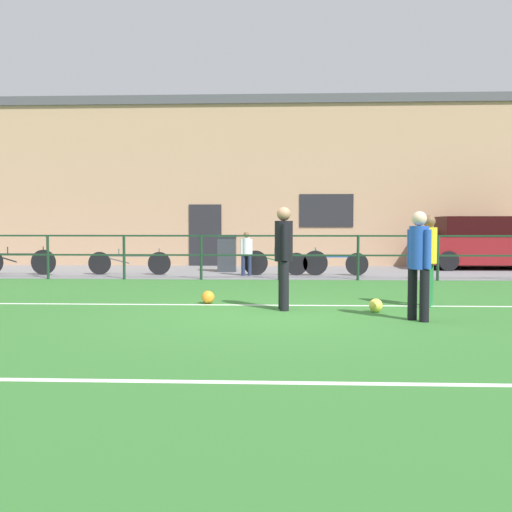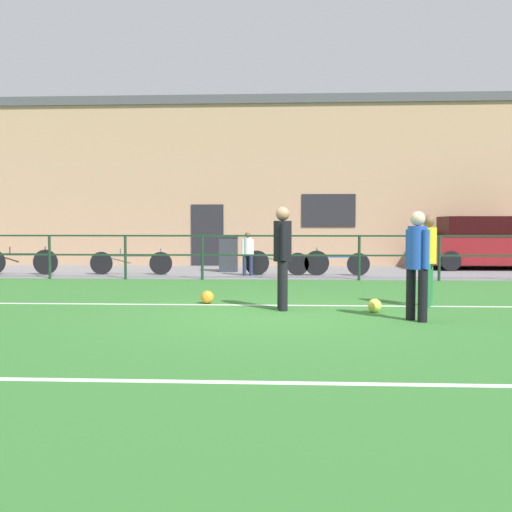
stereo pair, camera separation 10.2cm
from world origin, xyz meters
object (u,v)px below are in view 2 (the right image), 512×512
player_goalkeeper (283,252)px  player_winger (428,255)px  bicycle_parked_2 (286,262)px  bicycle_parked_3 (131,263)px  soccer_ball_match (375,306)px  parked_car_red (486,244)px  bicycle_parked_1 (19,262)px  spectator_child (248,251)px  trash_bin_0 (229,253)px  soccer_ball_spare (207,297)px  bicycle_parked_0 (328,264)px  player_striker (417,259)px

player_goalkeeper → player_winger: 2.54m
bicycle_parked_2 → bicycle_parked_3: size_ratio=1.00×
soccer_ball_match → parked_car_red: size_ratio=0.05×
bicycle_parked_1 → parked_car_red: bearing=11.8°
spectator_child → trash_bin_0: spectator_child is taller
parked_car_red → bicycle_parked_1: parked_car_red is taller
soccer_ball_match → bicycle_parked_2: bearing=101.9°
parked_car_red → bicycle_parked_3: 10.96m
soccer_ball_spare → soccer_ball_match: bearing=-18.3°
bicycle_parked_0 → player_striker: bearing=-84.1°
trash_bin_0 → bicycle_parked_1: bearing=-166.6°
player_goalkeeper → player_striker: (1.97, -1.05, -0.05)m
player_winger → bicycle_parked_1: (-9.89, 5.93, -0.51)m
player_striker → trash_bin_0: 9.57m
bicycle_parked_1 → player_winger: bearing=-31.0°
parked_car_red → trash_bin_0: 8.13m
player_goalkeeper → player_striker: bearing=-124.0°
parked_car_red → bicycle_parked_0: parked_car_red is taller
player_striker → bicycle_parked_0: size_ratio=0.70×
player_striker → bicycle_parked_2: bearing=161.3°
soccer_ball_match → bicycle_parked_2: (-1.43, 6.80, 0.27)m
spectator_child → soccer_ball_spare: bearing=80.8°
soccer_ball_spare → trash_bin_0: size_ratio=0.21×
spectator_child → parked_car_red: (7.33, 2.88, 0.10)m
player_winger → bicycle_parked_3: player_winger is taller
player_goalkeeper → soccer_ball_match: bearing=-104.1°
bicycle_parked_1 → bicycle_parked_3: (3.12, 0.15, -0.03)m
bicycle_parked_0 → bicycle_parked_3: 5.47m
spectator_child → bicycle_parked_2: bearing=-176.7°
player_winger → parked_car_red: size_ratio=0.39×
bicycle_parked_3 → trash_bin_0: trash_bin_0 is taller
soccer_ball_spare → bicycle_parked_0: 6.39m
player_striker → soccer_ball_match: size_ratio=7.29×
parked_car_red → bicycle_parked_3: bearing=-165.7°
bicycle_parked_2 → spectator_child: bearing=-171.0°
player_striker → player_winger: player_striker is taller
soccer_ball_match → trash_bin_0: size_ratio=0.20×
player_goalkeeper → soccer_ball_match: 1.72m
player_winger → trash_bin_0: (-4.15, 7.29, -0.32)m
bicycle_parked_1 → bicycle_parked_2: 7.46m
player_goalkeeper → soccer_ball_spare: size_ratio=7.36×
player_goalkeeper → bicycle_parked_1: 9.83m
parked_car_red → bicycle_parked_2: bearing=-156.6°
parked_car_red → bicycle_parked_2: 6.85m
bicycle_parked_0 → soccer_ball_match: bearing=-87.5°
player_goalkeeper → trash_bin_0: bearing=6.1°
player_striker → bicycle_parked_1: size_ratio=0.73×
player_winger → parked_car_red: bearing=179.4°
bicycle_parked_3 → player_goalkeeper: bearing=-56.9°
spectator_child → bicycle_parked_3: size_ratio=0.52×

